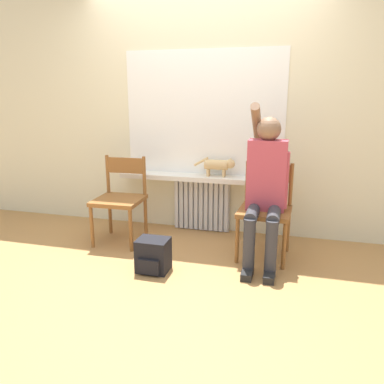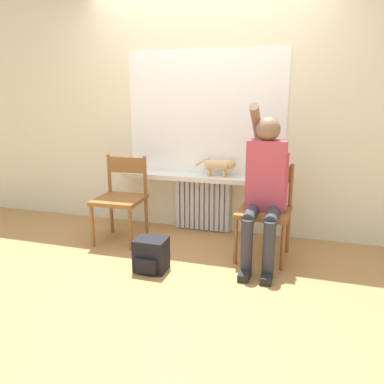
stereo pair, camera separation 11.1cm
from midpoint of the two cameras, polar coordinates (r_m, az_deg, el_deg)
ground_plane at (r=3.23m, az=-4.48°, el=-12.54°), size 12.00×12.00×0.00m
wall_with_window at (r=4.05m, az=1.06°, el=12.88°), size 7.00×0.06×2.70m
radiator at (r=4.15m, az=0.73°, el=-1.92°), size 0.62×0.08×0.59m
windowsill at (r=4.00m, az=0.49°, el=2.17°), size 1.77×0.24×0.05m
window_glass at (r=4.02m, az=0.93°, el=11.88°), size 1.70×0.01×1.29m
chair_left at (r=3.87m, az=-11.69°, el=-0.85°), size 0.47×0.47×0.86m
chair_right at (r=3.48m, az=10.22°, el=-2.50°), size 0.48×0.48×0.86m
person at (r=3.32m, az=10.24°, el=1.32°), size 0.36×0.95×1.41m
cat at (r=3.93m, az=3.37°, el=4.16°), size 0.44×0.10×0.20m
backpack at (r=3.26m, az=-6.93°, el=-9.56°), size 0.27×0.24×0.28m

